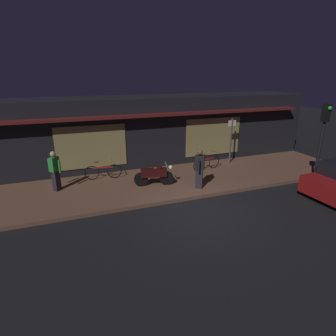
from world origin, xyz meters
TOP-DOWN VIEW (x-y plane):
  - ground_plane at (0.00, 0.00)m, footprint 60.00×60.00m
  - sidewalk_slab at (0.00, 3.00)m, footprint 18.00×4.00m
  - storefront_building at (0.00, 6.39)m, footprint 18.00×3.30m
  - motorcycle at (-0.89, 2.64)m, footprint 1.69×0.63m
  - bicycle_parked at (-2.86, 4.20)m, footprint 1.65×0.42m
  - bicycle_extra at (2.16, 3.68)m, footprint 1.63×0.50m
  - person_photographer at (-4.83, 3.51)m, footprint 0.52×0.47m
  - person_bystander at (0.75, 1.69)m, footprint 0.44×0.55m
  - sign_post at (3.87, 4.28)m, footprint 0.44×0.09m
  - traffic_light_pole at (5.54, 0.24)m, footprint 0.24×0.33m

SIDE VIEW (x-z plane):
  - ground_plane at x=0.00m, z-range 0.00..0.00m
  - sidewalk_slab at x=0.00m, z-range 0.00..0.15m
  - bicycle_parked at x=-2.86m, z-range 0.05..0.96m
  - bicycle_extra at x=2.16m, z-range 0.05..0.96m
  - motorcycle at x=-0.89m, z-range 0.16..1.13m
  - person_photographer at x=-4.83m, z-range 0.19..1.86m
  - person_bystander at x=0.75m, z-range 0.19..1.86m
  - sign_post at x=3.87m, z-range 0.31..2.71m
  - storefront_building at x=0.00m, z-range 0.00..3.60m
  - traffic_light_pole at x=5.54m, z-range 0.68..4.28m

